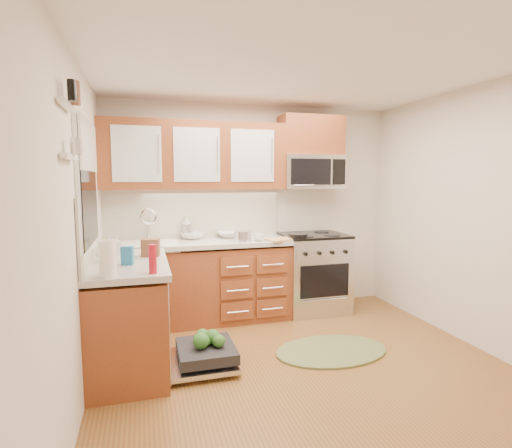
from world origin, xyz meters
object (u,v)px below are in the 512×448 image
object	(u,v)px
skillet	(298,235)
paper_towel_roll	(107,259)
rug	(331,351)
bowl_a	(230,235)
range	(313,272)
cup	(259,237)
bowl_b	(193,235)
microwave	(311,172)
upper_cabinets	(195,156)
sink	(150,255)
cutting_board	(281,239)
dishwasher	(202,356)
stock_pot	(242,236)

from	to	relation	value
skillet	paper_towel_roll	distance (m)	2.34
rug	bowl_a	world-z (taller)	bowl_a
range	rug	xyz separation A→B (m)	(-0.32, -1.16, -0.46)
bowl_a	cup	size ratio (longest dim) A/B	2.52
rug	bowl_b	distance (m)	1.98
microwave	cup	distance (m)	1.09
upper_cabinets	cup	distance (m)	1.17
sink	bowl_b	world-z (taller)	bowl_b
cutting_board	bowl_b	bearing A→B (deg)	158.08
dishwasher	cutting_board	distance (m)	1.62
cutting_board	cup	bearing A→B (deg)	173.07
microwave	paper_towel_roll	world-z (taller)	microwave
rug	bowl_a	bearing A→B (deg)	117.33
range	cup	world-z (taller)	cup
microwave	sink	world-z (taller)	microwave
cutting_board	sink	bearing A→B (deg)	172.04
stock_pot	bowl_a	bearing A→B (deg)	103.29
paper_towel_roll	bowl_a	distance (m)	2.04
range	cup	distance (m)	0.91
upper_cabinets	dishwasher	size ratio (longest dim) A/B	2.93
rug	cup	size ratio (longest dim) A/B	9.47
range	sink	xyz separation A→B (m)	(-1.93, -0.01, 0.33)
range	bowl_b	bearing A→B (deg)	173.29
upper_cabinets	microwave	xyz separation A→B (m)	(1.41, -0.02, -0.18)
range	microwave	distance (m)	1.23
stock_pot	dishwasher	bearing A→B (deg)	-121.88
rug	cup	world-z (taller)	cup
sink	dishwasher	size ratio (longest dim) A/B	0.89
range	cutting_board	bearing A→B (deg)	-157.22
microwave	bowl_b	world-z (taller)	microwave
range	bowl_b	xyz separation A→B (m)	(-1.44, 0.17, 0.49)
skillet	bowl_b	xyz separation A→B (m)	(-1.16, 0.35, -0.00)
dishwasher	skillet	size ratio (longest dim) A/B	3.21
stock_pot	cup	xyz separation A→B (m)	(0.18, -0.03, -0.01)
microwave	skillet	bearing A→B (deg)	-133.09
cup	bowl_a	bearing A→B (deg)	126.63
sink	cutting_board	size ratio (longest dim) A/B	2.00
skillet	paper_towel_roll	xyz separation A→B (m)	(-1.96, -1.27, 0.09)
microwave	paper_towel_roll	bearing A→B (deg)	-144.99
dishwasher	microwave	bearing A→B (deg)	39.07
dishwasher	cup	size ratio (longest dim) A/B	6.13
paper_towel_roll	bowl_a	xyz separation A→B (m)	(1.23, 1.62, -0.10)
upper_cabinets	paper_towel_roll	world-z (taller)	upper_cabinets
upper_cabinets	bowl_b	xyz separation A→B (m)	(-0.04, 0.03, -0.91)
rug	paper_towel_roll	bearing A→B (deg)	-171.27
dishwasher	rug	bearing A→B (deg)	-1.18
upper_cabinets	range	bearing A→B (deg)	-5.89
sink	paper_towel_roll	distance (m)	1.50
sink	cup	size ratio (longest dim) A/B	5.43
range	bowl_a	xyz separation A→B (m)	(-1.01, 0.17, 0.49)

